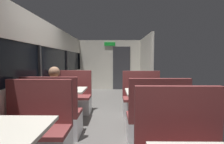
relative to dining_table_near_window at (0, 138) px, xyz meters
name	(u,v)px	position (x,y,z in m)	size (l,w,h in m)	color
ground_plane	(105,122)	(0.89, 2.09, -0.65)	(3.30, 9.20, 0.02)	#514F4C
carriage_window_panel_left	(39,72)	(-0.56, 2.09, 0.47)	(0.09, 8.48, 2.30)	beige
carriage_end_bulkhead	(111,65)	(0.95, 6.28, 0.50)	(2.90, 0.11, 2.30)	beige
carriage_aisle_panel_right	(145,66)	(2.34, 5.09, 0.51)	(0.08, 2.40, 2.30)	beige
dining_table_near_window	(0,138)	(0.00, 0.00, 0.00)	(0.90, 0.70, 0.74)	#9E9EA3
bench_near_window_facing_entry	(35,136)	(0.00, 0.70, -0.31)	(0.95, 0.50, 1.10)	silver
dining_table_mid_window	(65,94)	(0.00, 2.08, 0.00)	(0.90, 0.70, 0.74)	#9E9EA3
bench_mid_window_facing_end	(53,119)	(0.00, 1.38, -0.31)	(0.95, 0.50, 1.10)	silver
bench_mid_window_facing_entry	(73,100)	(0.00, 2.78, -0.31)	(0.95, 0.50, 1.10)	silver
dining_table_rear_aisle	(148,96)	(1.79, 1.88, 0.00)	(0.90, 0.70, 0.74)	#9E9EA3
bench_rear_aisle_facing_end	(156,123)	(1.79, 1.18, -0.31)	(0.95, 0.50, 1.10)	silver
bench_rear_aisle_facing_entry	(142,102)	(1.79, 2.58, -0.31)	(0.95, 0.50, 1.10)	silver
seated_passenger	(54,106)	(0.00, 1.45, -0.10)	(0.47, 0.55, 1.26)	#26262D
coffee_cup_secondary	(143,88)	(1.71, 1.96, 0.15)	(0.07, 0.07, 0.09)	white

